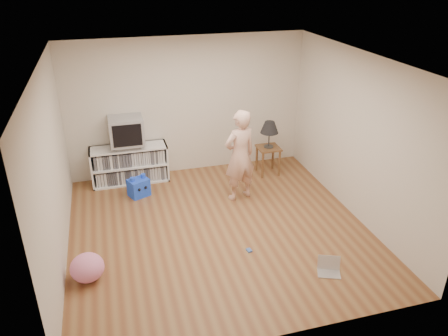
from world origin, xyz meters
TOP-DOWN VIEW (x-y plane):
  - ground at (0.00, 0.00)m, footprint 4.50×4.50m
  - walls at (0.00, 0.00)m, footprint 4.52×4.52m
  - ceiling at (0.00, 0.00)m, footprint 4.50×4.50m
  - media_unit at (-1.17, 2.04)m, footprint 1.40×0.45m
  - dvd_deck at (-1.17, 2.02)m, footprint 0.45×0.35m
  - crt_tv at (-1.17, 2.02)m, footprint 0.60×0.53m
  - side_table at (1.43, 1.65)m, footprint 0.42×0.42m
  - table_lamp at (1.43, 1.65)m, footprint 0.34×0.34m
  - person at (0.60, 0.87)m, footprint 0.67×0.53m
  - laptop at (1.16, -1.39)m, footprint 0.36×0.33m
  - playing_cards at (0.28, -0.67)m, footprint 0.08×0.10m
  - plush_blue at (-1.08, 1.41)m, footprint 0.42×0.38m
  - plush_pink at (-1.95, -0.68)m, footprint 0.45×0.45m

SIDE VIEW (x-z plane):
  - ground at x=0.00m, z-range 0.00..0.00m
  - playing_cards at x=0.28m, z-range 0.00..0.02m
  - laptop at x=1.16m, z-range -0.05..0.16m
  - plush_blue at x=-1.08m, z-range -0.03..0.36m
  - plush_pink at x=-1.95m, z-range 0.00..0.37m
  - media_unit at x=-1.17m, z-range 0.00..0.70m
  - side_table at x=1.43m, z-range 0.14..0.69m
  - dvd_deck at x=-1.17m, z-range 0.70..0.77m
  - person at x=0.60m, z-range 0.00..1.61m
  - table_lamp at x=1.43m, z-range 0.68..1.20m
  - crt_tv at x=-1.17m, z-range 0.77..1.27m
  - walls at x=0.00m, z-range 0.00..2.60m
  - ceiling at x=0.00m, z-range 2.60..2.60m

